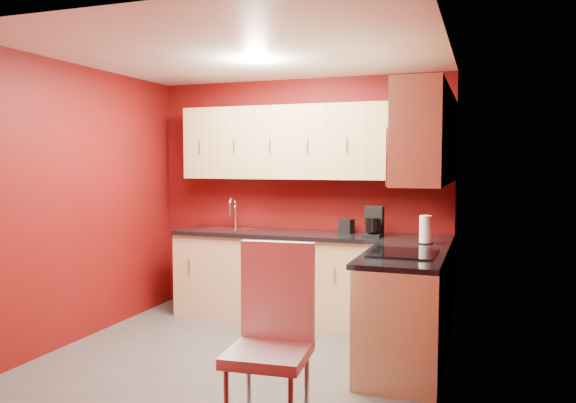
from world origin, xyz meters
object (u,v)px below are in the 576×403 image
Objects in this scene: sink at (228,226)px; dining_chair at (268,343)px; coffee_maker at (373,222)px; napkin_holder at (346,226)px; microwave at (420,157)px; paper_towel at (425,230)px.

sink reaches higher than dining_chair.
coffee_maker is 0.37m from napkin_holder.
coffee_maker is (1.56, -0.08, 0.11)m from sink.
microwave is 1.46× the size of sink.
microwave is 1.56m from napkin_holder.
dining_chair is at bearing -59.77° from sink.
coffee_maker is at bearing 149.86° from paper_towel.
microwave is 5.50× the size of napkin_holder.
microwave is at bearing 58.74° from dining_chair.
coffee_maker is at bearing -32.28° from napkin_holder.
microwave reaches higher than coffee_maker.
paper_towel is at bearing -30.94° from napkin_holder.
paper_towel reaches higher than dining_chair.
paper_towel is at bearing -10.32° from sink.
coffee_maker is 2.09× the size of napkin_holder.
napkin_holder is (-0.31, 0.19, -0.08)m from coffee_maker.
sink is 3.76× the size of napkin_holder.
coffee_maker is at bearing 81.09° from dining_chair.
microwave reaches higher than paper_towel.
microwave reaches higher than sink.
microwave is at bearing -53.23° from napkin_holder.
napkin_holder is 0.12× the size of dining_chair.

